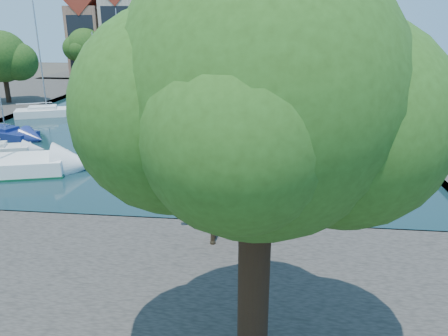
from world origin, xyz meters
The scene contains 28 objects.
ground centered at (0.00, 0.00, 0.00)m, with size 160.00×160.00×0.00m, color #38332B.
water_basin centered at (0.00, 24.00, 0.04)m, with size 38.00×50.00×0.08m, color black.
near_quay centered at (0.00, -7.00, 0.25)m, with size 50.00×14.00×0.50m, color #45413C.
far_quay centered at (0.00, 56.00, 0.25)m, with size 60.00×16.00×0.50m, color #45413C.
plane_tree centered at (7.62, -9.01, 7.67)m, with size 8.32×6.40×10.62m.
townhouse_west_end centered at (-23.00, 55.99, 7.36)m, with size 5.44×9.18×14.93m.
townhouse_west_mid centered at (-17.00, 55.99, 8.23)m, with size 5.94×9.18×16.79m.
townhouse_west_inner centered at (-10.50, 55.99, 7.35)m, with size 6.43×9.18×15.15m.
townhouse_center centered at (-4.00, 55.99, 8.36)m, with size 5.44×9.18×16.93m.
townhouse_east_inner centered at (2.00, 55.99, 7.73)m, with size 5.94×9.18×15.79m.
townhouse_east_mid centered at (8.50, 55.99, 8.10)m, with size 6.43×9.18×16.65m.
townhouse_east_end centered at (15.00, 55.99, 7.11)m, with size 5.44×9.18×14.43m.
far_tree_far_west centered at (-21.90, 50.49, 5.18)m, with size 7.28×5.60×7.68m.
far_tree_west centered at (-13.91, 50.49, 5.08)m, with size 6.76×5.20×7.36m.
far_tree_mid_west centered at (-5.89, 50.49, 5.29)m, with size 7.80×6.00×8.00m.
far_tree_mid_east centered at (2.10, 50.49, 5.13)m, with size 7.02×5.40×7.52m.
far_tree_east centered at (10.11, 50.49, 5.24)m, with size 7.54×5.80×7.84m.
far_tree_far_east centered at (18.09, 50.49, 5.08)m, with size 6.76×5.20×7.36m.
side_tree_left_far centered at (-21.90, 27.99, 5.38)m, with size 7.28×5.60×7.88m.
giraffe_statue centered at (6.16, -1.97, 3.33)m, with size 4.04×0.80×5.76m.
sailboat_left_b centered at (-14.28, 14.79, 0.56)m, with size 5.99×3.65×9.25m.
sailboat_left_c centered at (-15.00, 23.27, 0.66)m, with size 6.37×4.25×11.07m.
sailboat_left_d centered at (-13.80, 33.77, 0.60)m, with size 5.38×3.06×8.00m.
sailboat_left_e centered at (-12.00, 37.56, 0.65)m, with size 5.63×3.36×10.73m.
sailboat_right_a centered at (15.00, 13.66, 0.71)m, with size 7.77×2.83×13.23m.
sailboat_right_b centered at (12.92, 12.69, 0.69)m, with size 7.01×2.75×12.51m.
sailboat_right_c centered at (15.00, 30.95, 0.66)m, with size 5.44×1.91×9.31m.
sailboat_right_d centered at (14.56, 35.46, 0.56)m, with size 5.35×2.31×8.69m.
Camera 1 is at (7.79, -18.49, 9.46)m, focal length 35.00 mm.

